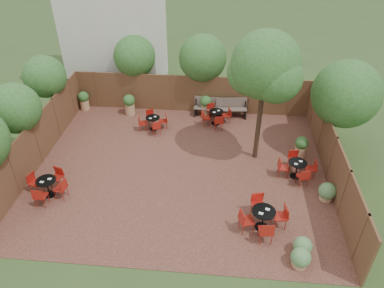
{
  "coord_description": "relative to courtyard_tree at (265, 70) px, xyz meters",
  "views": [
    {
      "loc": [
        1.62,
        -11.96,
        9.7
      ],
      "look_at": [
        0.45,
        0.5,
        1.0
      ],
      "focal_mm": 34.46,
      "sensor_mm": 36.0,
      "label": 1
    }
  ],
  "objects": [
    {
      "name": "park_bench_left",
      "position": [
        -2.18,
        3.42,
        -3.59
      ],
      "size": [
        1.6,
        0.63,
        0.97
      ],
      "rotation": [
        0.0,
        0.0,
        -0.08
      ],
      "color": "brown",
      "rests_on": "courtyard_paving"
    },
    {
      "name": "neighbour_building",
      "position": [
        -7.64,
        6.8,
        -0.1
      ],
      "size": [
        5.0,
        4.0,
        8.0
      ],
      "primitive_type": "cube",
      "color": "beige",
      "rests_on": "ground"
    },
    {
      "name": "fence_back",
      "position": [
        -3.14,
        3.8,
        -3.1
      ],
      "size": [
        12.0,
        0.08,
        2.0
      ],
      "primitive_type": "cube",
      "color": "#52391E",
      "rests_on": "ground"
    },
    {
      "name": "bistro_tables",
      "position": [
        -2.37,
        -1.23,
        -3.66
      ],
      "size": [
        11.07,
        8.31,
        0.92
      ],
      "color": "black",
      "rests_on": "courtyard_paving"
    },
    {
      "name": "fence_right",
      "position": [
        2.86,
        -1.2,
        -3.1
      ],
      "size": [
        0.08,
        10.0,
        2.0
      ],
      "primitive_type": "cube",
      "color": "#52391E",
      "rests_on": "ground"
    },
    {
      "name": "ground",
      "position": [
        -3.14,
        -1.2,
        -4.1
      ],
      "size": [
        80.0,
        80.0,
        0.0
      ],
      "primitive_type": "plane",
      "color": "#354F23",
      "rests_on": "ground"
    },
    {
      "name": "park_bench_right",
      "position": [
        -1.07,
        3.42,
        -3.58
      ],
      "size": [
        1.62,
        0.7,
        0.97
      ],
      "rotation": [
        0.0,
        0.0,
        0.12
      ],
      "color": "brown",
      "rests_on": "courtyard_paving"
    },
    {
      "name": "courtyard_tree",
      "position": [
        0.0,
        0.0,
        0.0
      ],
      "size": [
        2.8,
        2.7,
        5.59
      ],
      "rotation": [
        0.0,
        0.0,
        0.26
      ],
      "color": "black",
      "rests_on": "courtyard_paving"
    },
    {
      "name": "fence_left",
      "position": [
        -9.14,
        -1.2,
        -3.1
      ],
      "size": [
        0.08,
        10.0,
        2.0
      ],
      "primitive_type": "cube",
      "color": "#52391E",
      "rests_on": "ground"
    },
    {
      "name": "overhang_foliage",
      "position": [
        -3.57,
        1.43,
        -1.39
      ],
      "size": [
        15.9,
        10.6,
        2.79
      ],
      "color": "#27591D",
      "rests_on": "ground"
    },
    {
      "name": "courtyard_paving",
      "position": [
        -3.14,
        -1.2,
        -4.09
      ],
      "size": [
        12.0,
        10.0,
        0.02
      ],
      "primitive_type": "cube",
      "color": "#3B1A18",
      "rests_on": "ground"
    },
    {
      "name": "low_shrubs",
      "position": [
        1.71,
        -4.26,
        -3.75
      ],
      "size": [
        2.08,
        3.78,
        0.72
      ],
      "color": "tan",
      "rests_on": "courtyard_paving"
    },
    {
      "name": "planters",
      "position": [
        -3.99,
        2.61,
        -3.52
      ],
      "size": [
        11.29,
        3.88,
        1.1
      ],
      "color": "tan",
      "rests_on": "courtyard_paving"
    }
  ]
}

